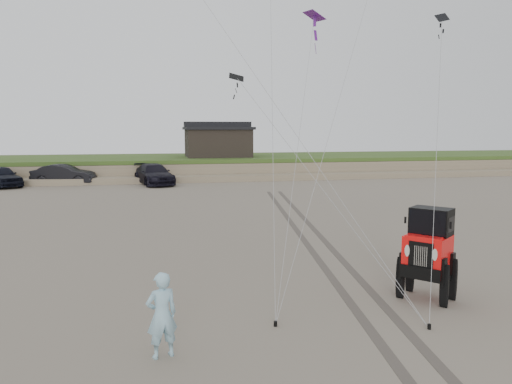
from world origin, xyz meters
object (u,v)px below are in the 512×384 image
(cabin, at_px, (218,141))
(truck_b, at_px, (64,174))
(jeep, at_px, (427,263))
(man, at_px, (162,315))
(truck_c, at_px, (154,174))
(truck_a, at_px, (1,176))

(cabin, height_order, truck_b, cabin)
(jeep, distance_m, man, 7.08)
(cabin, relative_size, truck_b, 1.32)
(truck_c, bearing_deg, truck_b, 153.21)
(truck_a, xyz_separation_m, truck_b, (4.40, 0.94, -0.02))
(truck_c, relative_size, jeep, 1.08)
(truck_a, distance_m, man, 33.51)
(truck_a, bearing_deg, jeep, -93.66)
(cabin, bearing_deg, truck_c, -128.69)
(truck_b, bearing_deg, man, -158.04)
(cabin, height_order, truck_c, cabin)
(cabin, distance_m, man, 39.15)
(man, bearing_deg, jeep, 178.66)
(truck_b, distance_m, jeep, 33.47)
(cabin, distance_m, truck_b, 14.74)
(cabin, relative_size, truck_c, 1.15)
(truck_b, relative_size, jeep, 0.94)
(truck_b, relative_size, truck_c, 0.87)
(truck_a, distance_m, truck_c, 11.46)
(cabin, xyz_separation_m, jeep, (0.58, -36.63, -2.28))
(truck_b, bearing_deg, jeep, -145.86)
(truck_a, height_order, man, man)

